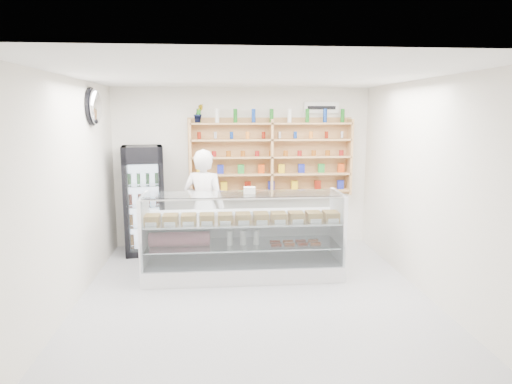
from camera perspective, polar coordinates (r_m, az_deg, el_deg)
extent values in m
plane|color=#A9A8AD|center=(6.07, -0.21, -13.06)|extent=(5.00, 5.00, 0.00)
plane|color=white|center=(5.60, -0.23, 14.33)|extent=(5.00, 5.00, 0.00)
plane|color=silver|center=(8.14, -1.71, 3.08)|extent=(4.50, 0.00, 4.50)
plane|color=silver|center=(3.25, 3.56, -7.47)|extent=(4.50, 0.00, 4.50)
plane|color=silver|center=(5.92, -22.45, -0.26)|extent=(0.00, 5.00, 5.00)
plane|color=silver|center=(6.27, 20.72, 0.38)|extent=(0.00, 5.00, 5.00)
cube|color=white|center=(6.77, -1.63, -9.51)|extent=(2.84, 0.81, 0.24)
cube|color=white|center=(7.00, -1.84, -5.27)|extent=(2.84, 0.05, 0.60)
cube|color=silver|center=(6.66, -1.65, -6.54)|extent=(2.73, 0.71, 0.02)
cube|color=silver|center=(6.56, -1.67, -3.61)|extent=(2.79, 0.74, 0.02)
cube|color=silver|center=(6.21, -1.45, -5.34)|extent=(2.79, 0.12, 0.99)
cube|color=silver|center=(6.44, -1.66, -0.26)|extent=(2.79, 0.56, 0.01)
imported|color=silver|center=(7.22, -6.49, -1.82)|extent=(0.76, 0.61, 1.81)
cube|color=black|center=(7.91, -13.82, -0.99)|extent=(0.74, 0.73, 1.82)
cube|color=#30053A|center=(7.52, -14.73, 4.39)|extent=(0.64, 0.12, 0.26)
cube|color=silver|center=(7.63, -14.48, -2.04)|extent=(0.55, 0.09, 1.44)
cube|color=tan|center=(7.96, -8.15, 4.21)|extent=(0.04, 0.28, 1.33)
cube|color=tan|center=(8.00, 1.93, 4.33)|extent=(0.04, 0.28, 1.33)
cube|color=tan|center=(8.29, 11.61, 4.33)|extent=(0.04, 0.28, 1.33)
cube|color=tan|center=(8.08, 1.91, 0.17)|extent=(2.80, 0.28, 0.03)
cube|color=tan|center=(8.04, 1.92, 2.28)|extent=(2.80, 0.28, 0.03)
cube|color=tan|center=(8.00, 1.93, 4.41)|extent=(2.80, 0.28, 0.03)
cube|color=tan|center=(7.98, 1.95, 6.55)|extent=(2.80, 0.28, 0.03)
cube|color=tan|center=(7.97, 1.96, 8.56)|extent=(2.80, 0.28, 0.03)
imported|color=#1E6626|center=(7.91, -7.19, 9.72)|extent=(0.21, 0.19, 0.31)
ellipsoid|color=silver|center=(6.98, -19.46, 10.03)|extent=(0.15, 0.50, 0.50)
cube|color=white|center=(8.25, 8.18, 10.39)|extent=(0.62, 0.03, 0.20)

